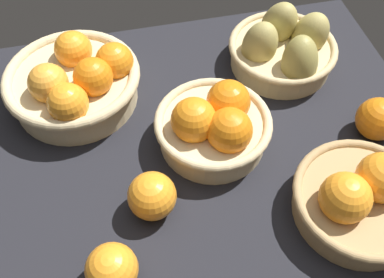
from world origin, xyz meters
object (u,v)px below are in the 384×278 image
(basket_far_left, at_px, (75,82))
(basket_near_right, at_px, (361,198))
(loose_orange_side_gap, at_px, (112,269))
(basket_center, at_px, (214,125))
(basket_far_right_pears, at_px, (284,48))
(loose_orange_back_gap, at_px, (378,119))
(loose_orange_front_gap, at_px, (152,196))

(basket_far_left, bearing_deg, basket_near_right, -39.69)
(basket_far_left, xyz_separation_m, loose_orange_side_gap, (0.02, -0.37, -0.01))
(basket_center, bearing_deg, basket_far_left, 145.65)
(basket_far_right_pears, distance_m, loose_orange_back_gap, 0.23)
(loose_orange_back_gap, bearing_deg, basket_far_right_pears, 116.45)
(basket_far_right_pears, distance_m, loose_orange_front_gap, 0.42)
(basket_center, height_order, loose_orange_front_gap, basket_center)
(loose_orange_back_gap, height_order, loose_orange_side_gap, loose_orange_back_gap)
(basket_far_left, height_order, loose_orange_front_gap, basket_far_left)
(basket_near_right, relative_size, basket_far_right_pears, 0.95)
(loose_orange_back_gap, bearing_deg, loose_orange_front_gap, -171.05)
(loose_orange_side_gap, bearing_deg, loose_orange_back_gap, 18.90)
(basket_center, relative_size, loose_orange_side_gap, 2.71)
(basket_center, distance_m, loose_orange_side_gap, 0.29)
(basket_far_left, xyz_separation_m, loose_orange_front_gap, (0.10, -0.27, -0.01))
(basket_far_right_pears, bearing_deg, basket_center, -138.85)
(basket_far_left, bearing_deg, loose_orange_side_gap, -86.29)
(basket_far_right_pears, xyz_separation_m, basket_far_left, (-0.41, -0.01, 0.00))
(basket_center, height_order, loose_orange_side_gap, basket_center)
(basket_near_right, xyz_separation_m, basket_far_right_pears, (-0.00, 0.35, 0.00))
(basket_center, height_order, basket_far_left, basket_far_left)
(loose_orange_back_gap, bearing_deg, basket_center, 171.27)
(basket_far_left, bearing_deg, basket_far_right_pears, 0.96)
(basket_center, distance_m, basket_far_left, 0.28)
(basket_far_right_pears, distance_m, basket_far_left, 0.41)
(basket_far_right_pears, relative_size, loose_orange_back_gap, 2.94)
(basket_near_right, xyz_separation_m, basket_center, (-0.19, 0.19, 0.01))
(basket_far_right_pears, height_order, loose_orange_side_gap, basket_far_right_pears)
(basket_near_right, xyz_separation_m, loose_orange_front_gap, (-0.31, 0.08, -0.00))
(loose_orange_back_gap, bearing_deg, basket_near_right, -125.70)
(basket_far_right_pears, height_order, loose_orange_back_gap, basket_far_right_pears)
(basket_near_right, height_order, basket_far_left, basket_far_left)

